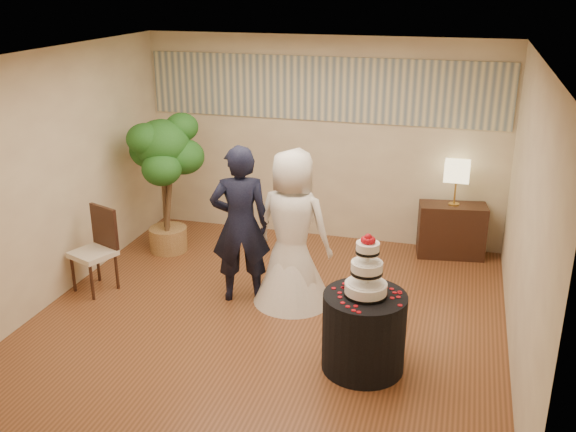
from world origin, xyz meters
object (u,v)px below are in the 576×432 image
(ficus_tree, at_px, (165,184))
(side_chair, at_px, (93,251))
(wedding_cake, at_px, (367,265))
(cake_table, at_px, (364,332))
(groom, at_px, (240,225))
(console, at_px, (451,230))
(bride, at_px, (293,228))
(table_lamp, at_px, (456,184))

(ficus_tree, xyz_separation_m, side_chair, (-0.31, -1.32, -0.45))
(ficus_tree, bearing_deg, wedding_cake, -34.55)
(cake_table, bearing_deg, side_chair, 167.26)
(groom, distance_m, console, 3.00)
(bride, distance_m, side_chair, 2.38)
(table_lamp, distance_m, ficus_tree, 3.79)
(bride, bearing_deg, side_chair, 17.59)
(groom, distance_m, side_chair, 1.81)
(table_lamp, bearing_deg, ficus_tree, -167.00)
(side_chair, bearing_deg, table_lamp, 50.12)
(ficus_tree, bearing_deg, cake_table, -34.55)
(bride, bearing_deg, table_lamp, -124.71)
(wedding_cake, bearing_deg, table_lamp, 76.79)
(bride, distance_m, cake_table, 1.59)
(groom, bearing_deg, cake_table, 127.13)
(cake_table, relative_size, wedding_cake, 1.29)
(groom, xyz_separation_m, side_chair, (-1.74, -0.28, -0.41))
(groom, bearing_deg, ficus_tree, -55.68)
(groom, height_order, console, groom)
(groom, distance_m, cake_table, 1.96)
(console, bearing_deg, groom, -148.60)
(ficus_tree, distance_m, side_chair, 1.43)
(wedding_cake, height_order, console, wedding_cake)
(groom, bearing_deg, bride, 169.28)
(console, relative_size, side_chair, 0.86)
(table_lamp, height_order, side_chair, table_lamp)
(cake_table, relative_size, console, 0.90)
(console, bearing_deg, table_lamp, 0.00)
(groom, height_order, table_lamp, groom)
(bride, bearing_deg, cake_table, 140.11)
(bride, relative_size, ficus_tree, 0.94)
(console, distance_m, side_chair, 4.56)
(cake_table, distance_m, console, 3.00)
(groom, relative_size, ficus_tree, 0.96)
(groom, xyz_separation_m, console, (2.27, 1.89, -0.55))
(groom, distance_m, bride, 0.59)
(table_lamp, bearing_deg, side_chair, -151.52)
(ficus_tree, bearing_deg, table_lamp, 13.00)
(bride, relative_size, side_chair, 1.80)
(bride, height_order, ficus_tree, ficus_tree)
(bride, relative_size, console, 2.08)
(cake_table, bearing_deg, bride, 131.67)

